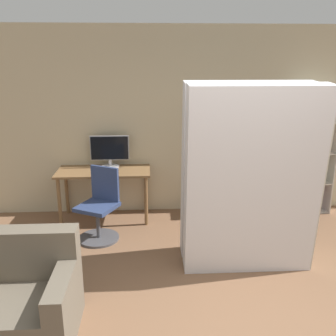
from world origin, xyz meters
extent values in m
cube|color=#C6B793|center=(0.00, 2.95, 1.35)|extent=(8.00, 0.06, 2.70)
cube|color=brown|center=(-1.48, 2.62, 0.72)|extent=(1.30, 0.60, 0.03)
cylinder|color=brown|center=(-2.07, 2.38, 0.35)|extent=(0.05, 0.05, 0.70)
cylinder|color=brown|center=(-0.89, 2.38, 0.35)|extent=(0.05, 0.05, 0.70)
cylinder|color=brown|center=(-2.07, 2.86, 0.35)|extent=(0.05, 0.05, 0.70)
cylinder|color=brown|center=(-0.89, 2.86, 0.35)|extent=(0.05, 0.05, 0.70)
cylinder|color=#B7B7BC|center=(-1.40, 2.77, 0.74)|extent=(0.25, 0.25, 0.02)
cylinder|color=#B7B7BC|center=(-1.40, 2.77, 0.80)|extent=(0.04, 0.04, 0.10)
cube|color=#B7B7BC|center=(-1.40, 2.78, 1.02)|extent=(0.55, 0.02, 0.35)
cube|color=black|center=(-1.40, 2.77, 1.02)|extent=(0.53, 0.03, 0.33)
cylinder|color=#4C4C51|center=(-1.50, 1.96, 0.01)|extent=(0.52, 0.52, 0.03)
cylinder|color=#4C4C51|center=(-1.50, 1.96, 0.23)|extent=(0.05, 0.05, 0.39)
cube|color=navy|center=(-1.50, 1.96, 0.45)|extent=(0.59, 0.59, 0.05)
cube|color=navy|center=(-1.41, 2.14, 0.70)|extent=(0.37, 0.22, 0.45)
cube|color=beige|center=(1.22, 2.75, 0.92)|extent=(0.02, 0.32, 1.83)
cube|color=beige|center=(1.86, 2.75, 0.92)|extent=(0.02, 0.32, 1.83)
cube|color=beige|center=(1.54, 2.91, 0.92)|extent=(0.66, 0.02, 1.83)
cube|color=beige|center=(1.54, 2.75, 0.01)|extent=(0.62, 0.29, 0.02)
cube|color=beige|center=(1.54, 2.75, 0.46)|extent=(0.62, 0.29, 0.02)
cube|color=beige|center=(1.54, 2.75, 0.92)|extent=(0.62, 0.29, 0.02)
cube|color=beige|center=(1.54, 2.75, 1.37)|extent=(0.62, 0.29, 0.02)
cube|color=beige|center=(1.54, 2.75, 1.82)|extent=(0.62, 0.29, 0.02)
cube|color=#7A2D84|center=(1.25, 2.77, 0.16)|extent=(0.02, 0.22, 0.28)
cube|color=gold|center=(1.28, 2.82, 0.21)|extent=(0.03, 0.16, 0.38)
cube|color=red|center=(1.32, 2.71, 0.17)|extent=(0.03, 0.20, 0.31)
cube|color=#1E4C9E|center=(1.35, 2.75, 0.20)|extent=(0.02, 0.23, 0.37)
cube|color=orange|center=(1.38, 2.73, 0.21)|extent=(0.03, 0.17, 0.38)
cube|color=gold|center=(1.42, 2.76, 0.16)|extent=(0.03, 0.19, 0.27)
cube|color=#287A38|center=(1.45, 2.75, 0.21)|extent=(0.02, 0.23, 0.39)
cube|color=#287A38|center=(1.48, 2.72, 0.20)|extent=(0.02, 0.19, 0.36)
cube|color=#7A2D84|center=(1.51, 2.77, 0.19)|extent=(0.02, 0.23, 0.34)
cube|color=#1E4C9E|center=(1.25, 2.78, 0.67)|extent=(0.02, 0.20, 0.39)
cube|color=silver|center=(1.29, 2.75, 0.65)|extent=(0.03, 0.23, 0.36)
cube|color=#1E4C9E|center=(1.32, 2.80, 0.62)|extent=(0.03, 0.18, 0.29)
cube|color=#287A38|center=(1.36, 2.77, 0.61)|extent=(0.02, 0.20, 0.28)
cube|color=gold|center=(1.25, 2.72, 1.12)|extent=(0.03, 0.17, 0.40)
cube|color=teal|center=(1.28, 2.75, 1.09)|extent=(0.02, 0.24, 0.33)
cube|color=#1E4C9E|center=(1.31, 2.73, 1.11)|extent=(0.02, 0.17, 0.38)
cube|color=orange|center=(1.35, 2.74, 1.12)|extent=(0.03, 0.17, 0.39)
cube|color=orange|center=(1.25, 2.75, 1.58)|extent=(0.03, 0.22, 0.39)
cube|color=#7A2D84|center=(1.28, 2.78, 1.56)|extent=(0.02, 0.18, 0.36)
cube|color=orange|center=(1.31, 2.74, 1.57)|extent=(0.04, 0.21, 0.38)
cube|color=#287A38|center=(1.35, 2.80, 1.53)|extent=(0.02, 0.18, 0.30)
cube|color=#232328|center=(1.38, 2.74, 1.51)|extent=(0.03, 0.24, 0.27)
cube|color=brown|center=(1.42, 2.74, 1.53)|extent=(0.03, 0.19, 0.30)
cube|color=teal|center=(1.45, 2.76, 1.54)|extent=(0.02, 0.19, 0.32)
cube|color=#232328|center=(1.48, 2.74, 1.54)|extent=(0.03, 0.19, 0.31)
cube|color=#7A2D84|center=(1.52, 2.78, 1.57)|extent=(0.03, 0.20, 0.38)
cube|color=silver|center=(0.22, 1.14, 1.01)|extent=(1.39, 0.41, 2.03)
cube|color=beige|center=(0.92, 1.14, 1.01)|extent=(0.01, 0.42, 1.99)
cube|color=silver|center=(0.22, 1.50, 1.01)|extent=(1.39, 0.40, 2.02)
cube|color=beige|center=(0.92, 1.50, 1.01)|extent=(0.01, 0.40, 1.98)
cube|color=#665B4C|center=(-1.89, 0.21, 0.20)|extent=(0.85, 0.80, 0.40)
cube|color=#665B4C|center=(-1.89, 0.51, 0.62)|extent=(0.85, 0.20, 0.45)
cube|color=#665B4C|center=(-1.55, 0.21, 0.50)|extent=(0.16, 0.80, 0.20)
camera|label=1|loc=(-0.85, -2.45, 2.24)|focal=40.00mm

